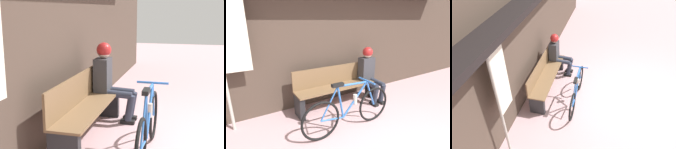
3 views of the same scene
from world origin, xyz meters
TOP-DOWN VIEW (x-y plane):
  - ground_plane at (0.00, 0.00)m, footprint 24.00×24.00m
  - storefront_wall at (0.00, 2.52)m, footprint 12.00×0.56m
  - park_bench_near at (-0.12, 2.10)m, footprint 1.94×0.42m
  - bicycle at (-0.44, 1.21)m, footprint 1.74×0.40m
  - person_seated at (0.64, 1.97)m, footprint 0.34×0.65m
  - banner_pole at (-2.00, 2.25)m, footprint 0.45×0.05m

SIDE VIEW (x-z plane):
  - ground_plane at x=0.00m, z-range 0.00..0.00m
  - bicycle at x=-0.44m, z-range -0.08..0.81m
  - park_bench_near at x=-0.12m, z-range -0.01..0.86m
  - person_seated at x=0.64m, z-range 0.09..1.33m
  - banner_pole at x=-2.00m, z-range 0.32..2.60m
  - storefront_wall at x=0.00m, z-range 0.06..3.26m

